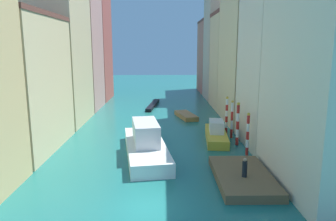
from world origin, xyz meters
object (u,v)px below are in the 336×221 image
mooring_pole_1 (238,123)px  person_on_dock (245,168)px  waterfront_dock (243,177)px  mooring_pole_0 (248,134)px  vaporetto_white (146,144)px  gondola_black (153,105)px  mooring_pole_3 (227,115)px  mooring_pole_2 (232,119)px  motorboat_0 (216,133)px  motorboat_1 (186,116)px

mooring_pole_1 → person_on_dock: bearing=-99.9°
waterfront_dock → mooring_pole_0: size_ratio=1.89×
vaporetto_white → gondola_black: 25.32m
person_on_dock → mooring_pole_1: bearing=80.1°
mooring_pole_3 → vaporetto_white: (-8.95, -7.58, -1.14)m
person_on_dock → mooring_pole_0: (1.90, 6.58, 0.77)m
person_on_dock → mooring_pole_2: bearing=82.3°
waterfront_dock → mooring_pole_3: 13.77m
waterfront_dock → vaporetto_white: 9.67m
person_on_dock → gondola_black: 32.97m
mooring_pole_1 → gondola_black: 24.26m
vaporetto_white → motorboat_0: size_ratio=1.56×
mooring_pole_1 → vaporetto_white: size_ratio=0.37×
mooring_pole_0 → mooring_pole_3: 7.78m
mooring_pole_0 → gondola_black: mooring_pole_0 is taller
mooring_pole_1 → motorboat_0: bearing=133.9°
vaporetto_white → mooring_pole_1: bearing=18.0°
gondola_black → mooring_pole_3: bearing=-62.9°
mooring_pole_0 → mooring_pole_1: 3.19m
mooring_pole_1 → motorboat_0: size_ratio=0.57×
person_on_dock → waterfront_dock: bearing=83.3°
waterfront_dock → gondola_black: 32.22m
motorboat_0 → mooring_pole_2: bearing=23.5°
waterfront_dock → motorboat_0: 10.88m
mooring_pole_0 → mooring_pole_2: (-0.22, 5.86, 0.09)m
mooring_pole_2 → mooring_pole_1: bearing=-89.7°
mooring_pole_0 → gondola_black: 27.26m
motorboat_1 → mooring_pole_1: bearing=-72.1°
gondola_black → motorboat_0: bearing=-69.9°
waterfront_dock → mooring_pole_2: size_ratio=1.81×
gondola_black → motorboat_0: motorboat_0 is taller
waterfront_dock → mooring_pole_1: size_ratio=1.71×
waterfront_dock → gondola_black: bearing=103.8°
gondola_black → motorboat_0: (7.47, -20.42, 0.46)m
mooring_pole_1 → motorboat_0: (-1.82, 1.90, -1.56)m
gondola_black → motorboat_1: 10.37m
mooring_pole_3 → vaporetto_white: bearing=-139.7°
mooring_pole_0 → mooring_pole_2: mooring_pole_2 is taller
mooring_pole_0 → vaporetto_white: mooring_pole_0 is taller
motorboat_1 → gondola_black: bearing=118.9°
mooring_pole_1 → motorboat_0: mooring_pole_1 is taller
person_on_dock → mooring_pole_1: size_ratio=0.32×
person_on_dock → gondola_black: bearing=103.3°
person_on_dock → mooring_pole_3: bearing=84.1°
motorboat_1 → waterfront_dock: bearing=-83.1°
motorboat_0 → mooring_pole_1: bearing=-46.1°
mooring_pole_2 → motorboat_0: 2.44m
vaporetto_white → gondola_black: bearing=90.3°
mooring_pole_2 → motorboat_1: size_ratio=0.72×
person_on_dock → mooring_pole_3: mooring_pole_3 is taller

